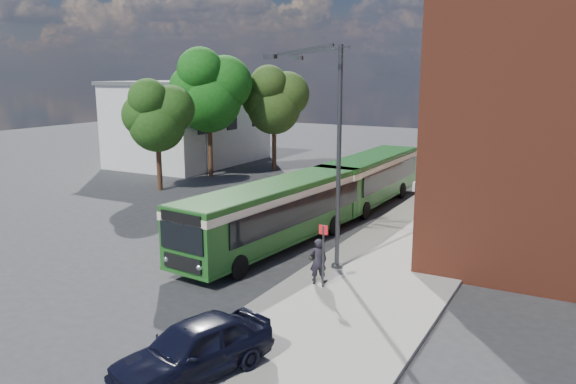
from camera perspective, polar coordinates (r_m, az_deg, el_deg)
The scene contains 15 objects.
ground at distance 27.25m, azimuth -3.41°, elevation -4.98°, with size 120.00×120.00×0.00m, color #2C2C2E.
pavement at distance 31.83m, azimuth 15.25°, elevation -2.76°, with size 6.00×48.00×0.15m, color gray.
kerb_line at distance 32.64m, azimuth 10.03°, elevation -2.28°, with size 0.12×48.00×0.01m, color beige.
white_building at distance 51.38m, azimuth -9.94°, elevation 7.00°, with size 9.40×13.40×7.30m.
flagpole at distance 43.96m, azimuth -8.35°, elevation 7.92°, with size 0.95×0.10×9.00m.
street_lamp at distance 22.24m, azimuth 4.33°, elevation 3.82°, with size 2.96×2.38×9.00m.
bus_stop_sign at distance 20.71m, azimuth 3.60°, elevation -6.11°, with size 0.35×0.08×2.52m.
bus_front at distance 25.75m, azimuth -1.21°, elevation -1.73°, with size 3.77×12.41×3.02m.
bus_rear at distance 34.76m, azimuth 8.32°, elevation 1.72°, with size 2.81×11.14×3.02m.
parked_car at distance 15.33m, azimuth -9.59°, elevation -15.40°, with size 1.81×4.50×1.53m, color black.
pedestrian_a at distance 21.18m, azimuth 3.07°, elevation -7.05°, with size 0.64×0.42×1.76m, color black.
pedestrian_b at distance 21.46m, azimuth 3.04°, elevation -6.96°, with size 0.80×0.62×1.64m, color black.
tree_left at distance 39.20m, azimuth -13.17°, elevation 7.62°, with size 4.52×4.30×7.64m.
tree_mid at distance 43.83m, azimuth -8.04°, elevation 10.25°, with size 5.86×5.57×9.89m.
tree_right at distance 46.24m, azimuth -1.40°, elevation 9.37°, with size 5.11×4.86×8.63m.
Camera 1 is at (13.87, -22.08, 7.91)m, focal length 35.00 mm.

